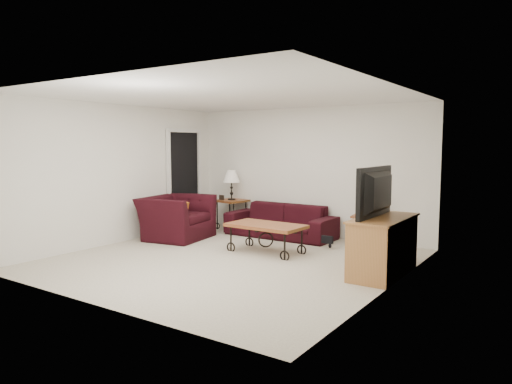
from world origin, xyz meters
TOP-DOWN VIEW (x-y plane):
  - ground at (0.00, 0.00)m, footprint 5.00×5.00m
  - wall_back at (0.00, 2.50)m, footprint 5.00×0.02m
  - wall_front at (0.00, -2.50)m, footprint 5.00×0.02m
  - wall_left at (-2.50, 0.00)m, footprint 0.02×5.00m
  - wall_right at (2.50, 0.00)m, footprint 0.02×5.00m
  - ceiling at (0.00, 0.00)m, footprint 5.00×5.00m
  - doorway at (-2.47, 1.65)m, footprint 0.08×0.94m
  - sofa at (-0.32, 2.02)m, footprint 2.14×0.84m
  - side_table_left at (-1.63, 2.20)m, footprint 0.66×0.66m
  - side_table_right at (1.36, 2.20)m, footprint 0.56×0.56m
  - lamp_left at (-1.63, 2.20)m, footprint 0.41×0.41m
  - lamp_right at (1.36, 2.20)m, footprint 0.35×0.35m
  - photo_frame_left at (-1.78, 2.05)m, footprint 0.12×0.02m
  - photo_frame_right at (1.51, 2.05)m, footprint 0.11×0.02m
  - coffee_table at (0.17, 0.74)m, footprint 1.28×0.72m
  - armchair at (-1.88, 0.78)m, footprint 1.28×1.41m
  - throw_pillow at (-1.73, 0.73)m, footprint 0.16×0.38m
  - tv_stand at (2.23, 0.50)m, footprint 0.55×1.33m
  - television at (2.21, 0.50)m, footprint 0.16×1.19m
  - backpack at (0.91, 1.64)m, footprint 0.36×0.30m

SIDE VIEW (x-z plane):
  - ground at x=0.00m, z-range 0.00..0.00m
  - backpack at x=0.91m, z-range 0.00..0.40m
  - coffee_table at x=0.17m, z-range 0.00..0.47m
  - side_table_right at x=1.36m, z-range 0.00..0.54m
  - side_table_left at x=-1.63m, z-range 0.00..0.62m
  - sofa at x=-0.32m, z-range 0.00..0.63m
  - tv_stand at x=2.23m, z-range 0.00..0.80m
  - armchair at x=-1.88m, z-range 0.00..0.81m
  - throw_pillow at x=-1.73m, z-range 0.34..0.70m
  - photo_frame_right at x=1.51m, z-range 0.54..0.63m
  - photo_frame_left at x=-1.78m, z-range 0.62..0.72m
  - lamp_right at x=1.36m, z-range 0.54..1.08m
  - lamp_left at x=-1.63m, z-range 0.62..1.24m
  - doorway at x=-2.47m, z-range 0.00..2.04m
  - television at x=2.21m, z-range 0.80..1.48m
  - wall_back at x=0.00m, z-range 0.00..2.50m
  - wall_front at x=0.00m, z-range 0.00..2.50m
  - wall_left at x=-2.50m, z-range 0.00..2.50m
  - wall_right at x=2.50m, z-range 0.00..2.50m
  - ceiling at x=0.00m, z-range 2.50..2.50m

